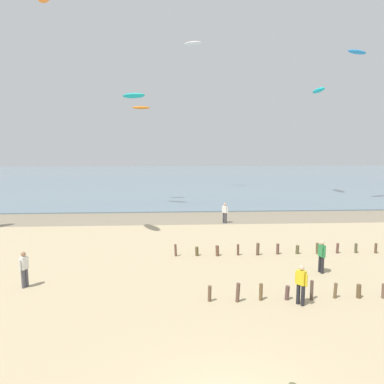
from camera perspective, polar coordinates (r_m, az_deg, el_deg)
wet_sand_strip at (r=32.41m, az=-0.46°, el=-4.16°), size 120.00×5.36×0.01m
sea at (r=69.70m, az=-1.87°, el=2.26°), size 160.00×70.00×0.10m
groyne_far at (r=22.68m, az=14.40°, el=-8.81°), size 13.72×0.35×0.75m
person_nearest_camera at (r=19.99m, az=19.91°, el=-9.49°), size 0.28×0.56×1.71m
person_by_waterline at (r=30.38m, az=5.25°, el=-3.24°), size 0.46×0.40×1.71m
person_left_flank at (r=18.75m, az=-25.13°, el=-10.92°), size 0.33×0.54×1.71m
person_right_flank at (r=15.96m, az=16.95°, el=-13.77°), size 0.40×0.47×1.71m
kite_aloft_0 at (r=40.91m, az=-8.11°, el=13.14°), size 2.01×0.85×0.32m
kite_aloft_1 at (r=44.50m, az=24.78°, el=19.57°), size 2.78×1.87×0.49m
kite_aloft_4 at (r=37.58m, az=-9.27°, el=14.89°), size 2.67×1.87×0.65m
kite_aloft_7 at (r=48.74m, az=19.49°, el=15.00°), size 1.46×3.51×0.78m
kite_aloft_8 at (r=52.16m, az=0.13°, el=22.54°), size 2.67×1.85×0.66m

